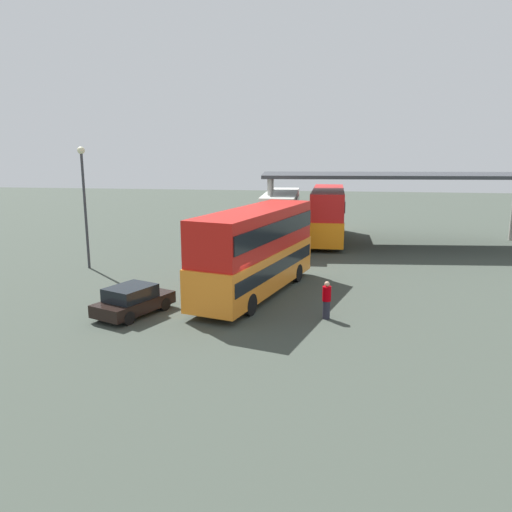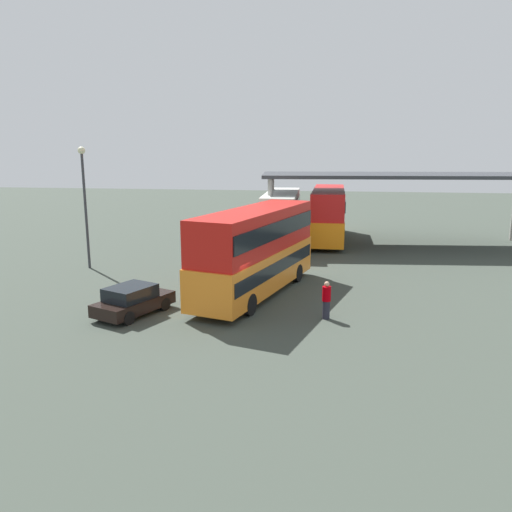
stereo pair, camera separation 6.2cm
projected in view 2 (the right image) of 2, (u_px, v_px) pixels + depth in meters
The scene contains 8 objects.
ground_plane at pixel (225, 313), 22.58m from camera, with size 140.00×140.00×0.00m, color #394139.
double_decker_main at pixel (256, 248), 25.12m from camera, with size 5.18×10.59×4.39m.
parked_hatchback at pixel (133, 300), 22.26m from camera, with size 3.03×4.08×1.35m.
double_decker_near_canopy at pixel (281, 216), 38.54m from camera, with size 2.79×10.24×4.08m.
double_decker_mid_row at pixel (328, 212), 40.35m from camera, with size 2.64×11.21×4.21m.
depot_canopy at pixel (402, 178), 37.54m from camera, with size 21.48×8.78×5.52m.
lamppost_tall at pixel (84, 192), 30.29m from camera, with size 0.44×0.44×7.47m.
pedestrian_waiting at pixel (326, 300), 21.67m from camera, with size 0.38×0.38×1.69m.
Camera 2 is at (4.60, -21.09, 7.26)m, focal length 34.87 mm.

